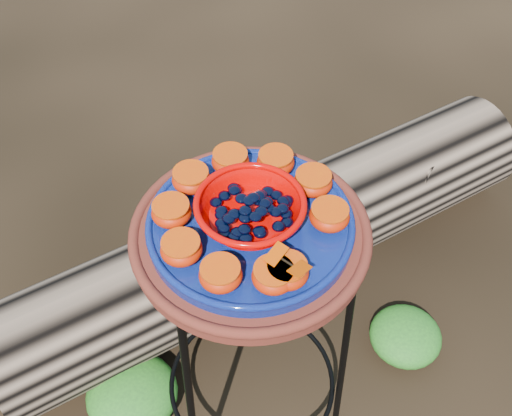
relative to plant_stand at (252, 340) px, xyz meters
name	(u,v)px	position (x,y,z in m)	size (l,w,h in m)	color
ground	(252,407)	(0.00, 0.00, -0.35)	(60.00, 60.00, 0.00)	black
plant_stand	(252,340)	(0.00, 0.00, 0.00)	(0.44, 0.44, 0.70)	black
terracotta_saucer	(250,236)	(0.00, 0.00, 0.37)	(0.43, 0.43, 0.03)	#522415
cobalt_plate	(250,226)	(0.00, 0.00, 0.40)	(0.36, 0.36, 0.02)	#030748
red_bowl	(250,212)	(0.00, 0.00, 0.43)	(0.18, 0.18, 0.05)	#D80300
glass_gems	(250,197)	(0.00, 0.00, 0.47)	(0.14, 0.14, 0.02)	black
orange_half_0	(287,272)	(0.01, -0.14, 0.43)	(0.07, 0.07, 0.04)	#C10300
orange_half_1	(329,216)	(0.12, -0.06, 0.43)	(0.07, 0.07, 0.04)	#C10300
orange_half_2	(313,182)	(0.13, 0.03, 0.43)	(0.07, 0.07, 0.04)	#C10300
orange_half_3	(276,162)	(0.09, 0.10, 0.43)	(0.07, 0.07, 0.04)	#C10300
orange_half_4	(230,161)	(0.02, 0.14, 0.43)	(0.07, 0.07, 0.04)	#C10300
orange_half_5	(191,179)	(-0.07, 0.12, 0.43)	(0.07, 0.07, 0.04)	#C10300
orange_half_6	(172,212)	(-0.12, 0.06, 0.43)	(0.07, 0.07, 0.04)	#C10300
orange_half_7	(181,249)	(-0.13, -0.03, 0.43)	(0.07, 0.07, 0.04)	#C10300
orange_half_8	(221,275)	(-0.09, -0.10, 0.43)	(0.07, 0.07, 0.04)	#C10300
orange_half_9	(273,276)	(-0.02, -0.14, 0.43)	(0.07, 0.07, 0.04)	#C10300
butterfly	(288,262)	(0.01, -0.14, 0.46)	(0.08, 0.05, 0.01)	#CA3D00
driftwood_log	(272,238)	(0.23, 0.39, -0.20)	(1.65, 0.43, 0.31)	black
foliage_left	(132,393)	(-0.28, 0.13, -0.29)	(0.24, 0.24, 0.12)	#21561C
foliage_right	(406,335)	(0.46, 0.00, -0.30)	(0.20, 0.20, 0.10)	#21561C
foliage_back	(180,262)	(-0.03, 0.46, -0.26)	(0.35, 0.35, 0.18)	#21561C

